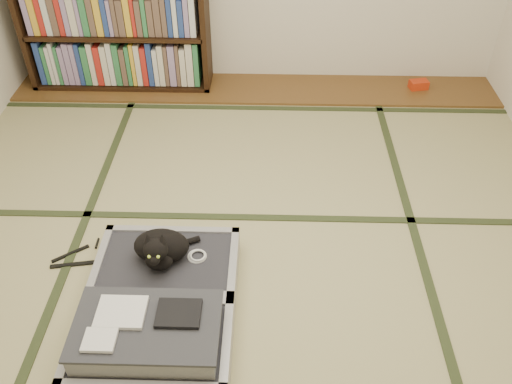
{
  "coord_description": "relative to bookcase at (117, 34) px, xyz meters",
  "views": [
    {
      "loc": [
        0.12,
        -2.06,
        2.26
      ],
      "look_at": [
        0.05,
        0.35,
        0.25
      ],
      "focal_mm": 38.0,
      "sensor_mm": 36.0,
      "label": 1
    }
  ],
  "objects": [
    {
      "name": "floor",
      "position": [
        1.12,
        -2.07,
        -0.45
      ],
      "size": [
        4.5,
        4.5,
        0.0
      ],
      "primitive_type": "plane",
      "color": "tan",
      "rests_on": "ground"
    },
    {
      "name": "cat",
      "position": [
        0.69,
        -2.18,
        -0.21
      ],
      "size": [
        0.33,
        0.34,
        0.27
      ],
      "color": "black",
      "rests_on": "suitcase"
    },
    {
      "name": "hanger",
      "position": [
        0.24,
        -2.04,
        -0.44
      ],
      "size": [
        0.45,
        0.24,
        0.01
      ],
      "color": "black",
      "rests_on": "floor"
    },
    {
      "name": "red_item",
      "position": [
        2.49,
        -0.04,
        -0.4
      ],
      "size": [
        0.16,
        0.12,
        0.07
      ],
      "primitive_type": "cube",
      "rotation": [
        0.0,
        0.0,
        0.2
      ],
      "color": "red",
      "rests_on": "wood_strip"
    },
    {
      "name": "bookcase",
      "position": [
        0.0,
        0.0,
        0.0
      ],
      "size": [
        1.48,
        0.34,
        0.95
      ],
      "color": "black",
      "rests_on": "wood_strip"
    },
    {
      "name": "wood_strip",
      "position": [
        1.12,
        -0.07,
        -0.44
      ],
      "size": [
        4.0,
        0.5,
        0.02
      ],
      "primitive_type": "cube",
      "color": "brown",
      "rests_on": "ground"
    },
    {
      "name": "room_shell",
      "position": [
        1.12,
        -2.07,
        1.01
      ],
      "size": [
        4.5,
        4.5,
        4.5
      ],
      "color": "white",
      "rests_on": "ground"
    },
    {
      "name": "cable_coil",
      "position": [
        0.87,
        -2.15,
        -0.3
      ],
      "size": [
        0.1,
        0.1,
        0.02
      ],
      "color": "white",
      "rests_on": "suitcase"
    },
    {
      "name": "suitcase",
      "position": [
        0.7,
        -2.47,
        -0.35
      ],
      "size": [
        0.75,
        1.0,
        0.29
      ],
      "color": "#A2A1A6",
      "rests_on": "floor"
    },
    {
      "name": "tatami_borders",
      "position": [
        1.12,
        -1.57,
        -0.45
      ],
      "size": [
        4.0,
        4.5,
        0.01
      ],
      "color": "#2D381E",
      "rests_on": "ground"
    }
  ]
}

